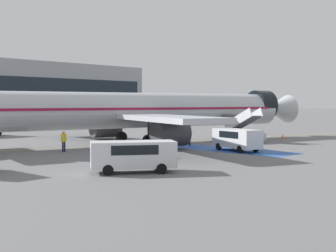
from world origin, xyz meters
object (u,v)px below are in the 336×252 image
at_px(service_van_0, 133,154).
at_px(ground_crew_1, 167,135).
at_px(ground_crew_2, 64,140).
at_px(service_van_2, 237,138).
at_px(traffic_cone_0, 283,137).
at_px(boarding_stairs_forward, 243,133).
at_px(airliner, 142,111).
at_px(ground_crew_0, 190,136).

relative_size(service_van_0, ground_crew_1, 2.89).
bearing_deg(ground_crew_2, service_van_2, 145.44).
bearing_deg(traffic_cone_0, service_van_2, -164.68).
distance_m(boarding_stairs_forward, ground_crew_2, 19.84).
bearing_deg(service_van_2, boarding_stairs_forward, -132.88).
height_order(boarding_stairs_forward, ground_crew_2, boarding_stairs_forward).
relative_size(boarding_stairs_forward, service_van_2, 1.09).
bearing_deg(service_van_0, boarding_stairs_forward, -35.54).
distance_m(airliner, traffic_cone_0, 17.48).
height_order(service_van_0, ground_crew_0, service_van_0).
height_order(service_van_2, ground_crew_2, service_van_2).
distance_m(ground_crew_1, traffic_cone_0, 15.86).
distance_m(ground_crew_2, traffic_cone_0, 26.74).
relative_size(boarding_stairs_forward, traffic_cone_0, 10.73).
xyz_separation_m(boarding_stairs_forward, service_van_0, (-23.05, -7.92, 0.20)).
relative_size(boarding_stairs_forward, ground_crew_1, 3.04).
distance_m(service_van_2, ground_crew_2, 15.03).
distance_m(airliner, service_van_2, 11.84).
distance_m(service_van_0, ground_crew_0, 18.54).
distance_m(boarding_stairs_forward, traffic_cone_0, 6.98).
distance_m(service_van_2, ground_crew_1, 8.24).
height_order(ground_crew_0, traffic_cone_0, ground_crew_0).
height_order(ground_crew_1, ground_crew_2, ground_crew_1).
height_order(service_van_0, traffic_cone_0, service_van_0).
bearing_deg(traffic_cone_0, ground_crew_0, 170.48).
distance_m(ground_crew_0, ground_crew_1, 2.24).
relative_size(service_van_2, ground_crew_0, 3.00).
relative_size(ground_crew_1, traffic_cone_0, 3.53).
bearing_deg(service_van_2, service_van_0, 26.63).
distance_m(boarding_stairs_forward, service_van_2, 9.62).
relative_size(ground_crew_2, traffic_cone_0, 3.48).
height_order(airliner, ground_crew_1, airliner).
xyz_separation_m(service_van_2, ground_crew_1, (-0.22, 8.24, -0.10)).
xyz_separation_m(airliner, service_van_2, (0.39, -11.63, -2.22)).
bearing_deg(ground_crew_1, airliner, -12.54).
relative_size(airliner, service_van_0, 8.11).
xyz_separation_m(ground_crew_1, ground_crew_2, (-10.70, 2.10, -0.01)).
height_order(ground_crew_2, traffic_cone_0, ground_crew_2).
bearing_deg(service_van_0, ground_crew_0, -24.19).
bearing_deg(boarding_stairs_forward, ground_crew_2, 178.25).
bearing_deg(service_van_2, airliner, -72.49).
bearing_deg(ground_crew_0, service_van_0, 177.33).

